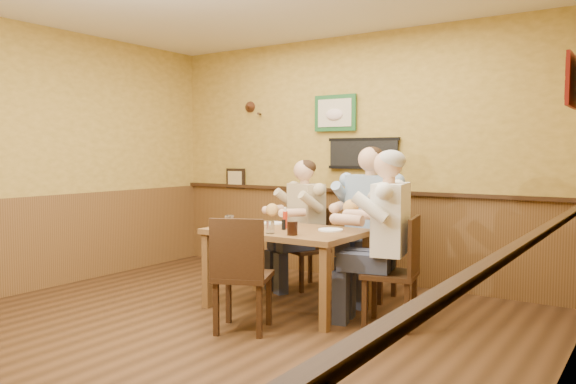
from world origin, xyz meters
name	(u,v)px	position (x,y,z in m)	size (l,w,h in m)	color
room	(231,124)	(0.13, 0.17, 1.69)	(5.02, 5.03, 2.81)	#311E0E
dining_table	(287,239)	(0.12, 0.98, 0.66)	(1.40, 0.90, 0.75)	brown
chair_back_left	(306,248)	(-0.17, 1.78, 0.43)	(0.40, 0.40, 0.87)	#372111
chair_back_right	(371,251)	(0.60, 1.77, 0.48)	(0.44, 0.44, 0.95)	#372111
chair_right_end	(390,271)	(1.14, 1.03, 0.46)	(0.43, 0.43, 0.93)	#372111
chair_near_side	(243,273)	(0.18, 0.25, 0.47)	(0.44, 0.44, 0.95)	#372111
diner_tan_shirt	(306,231)	(-0.17, 1.78, 0.62)	(0.57, 0.57, 1.24)	beige
diner_blue_polo	(371,231)	(0.60, 1.77, 0.68)	(0.63, 0.63, 1.36)	#7E9ABD
diner_white_elder	(391,248)	(1.14, 1.03, 0.66)	(0.61, 0.61, 1.33)	white
water_glass_left	(229,222)	(-0.33, 0.70, 0.81)	(0.08, 0.08, 0.13)	white
water_glass_mid	(270,227)	(0.16, 0.67, 0.81)	(0.07, 0.07, 0.11)	silver
cola_tumbler	(292,228)	(0.38, 0.69, 0.81)	(0.09, 0.09, 0.12)	black
hot_sauce_bottle	(285,219)	(0.08, 1.02, 0.84)	(0.04, 0.04, 0.18)	#B32A13
salt_shaker	(286,223)	(0.06, 1.05, 0.80)	(0.04, 0.04, 0.09)	silver
pepper_shaker	(284,225)	(0.12, 0.93, 0.80)	(0.04, 0.04, 0.09)	black
plate_far_left	(274,223)	(-0.22, 1.25, 0.76)	(0.21, 0.21, 0.01)	white
plate_far_right	(331,230)	(0.51, 1.12, 0.76)	(0.22, 0.22, 0.01)	white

